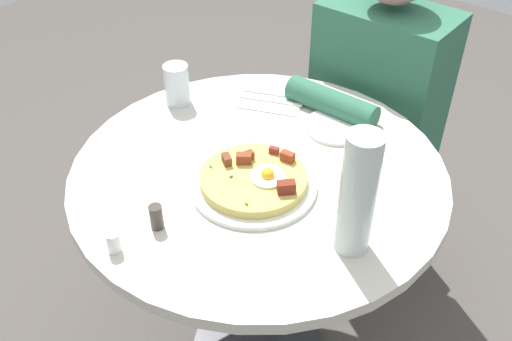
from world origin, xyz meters
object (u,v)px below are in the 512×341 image
breakfast_pizza (255,178)px  fork (274,94)px  dining_table (258,220)px  pepper_shaker (156,217)px  pizza_plate (253,185)px  knife (271,101)px  salt_shaker (113,242)px  bread_plate (336,127)px  water_bottle (358,195)px  water_glass (177,84)px  person_seated (371,133)px

breakfast_pizza → fork: 0.40m
dining_table → pepper_shaker: 0.35m
pizza_plate → breakfast_pizza: breakfast_pizza is taller
dining_table → pepper_shaker: (0.04, 0.29, 0.20)m
knife → salt_shaker: size_ratio=3.80×
bread_plate → water_bottle: water_bottle is taller
fork → water_glass: water_glass is taller
dining_table → fork: (0.17, -0.28, 0.18)m
knife → water_bottle: size_ratio=0.66×
pizza_plate → bread_plate: bearing=-93.6°
knife → salt_shaker: (-0.10, 0.64, 0.02)m
salt_shaker → pizza_plate: bearing=-105.6°
dining_table → pizza_plate: (-0.03, 0.06, 0.18)m
dining_table → breakfast_pizza: breakfast_pizza is taller
fork → salt_shaker: size_ratio=3.80×
person_seated → salt_shaker: person_seated is taller
fork → salt_shaker: salt_shaker is taller
dining_table → bread_plate: 0.32m
bread_plate → pepper_shaker: size_ratio=2.85×
pepper_shaker → breakfast_pizza: bearing=-108.4°
breakfast_pizza → bread_plate: size_ratio=1.48×
bread_plate → water_glass: 0.44m
salt_shaker → breakfast_pizza: bearing=-105.8°
bread_plate → fork: (0.22, -0.02, 0.00)m
dining_table → person_seated: (0.00, -0.59, -0.05)m
bread_plate → knife: bread_plate is taller
breakfast_pizza → bread_plate: breakfast_pizza is taller
bread_plate → salt_shaker: salt_shaker is taller
salt_shaker → pepper_shaker: size_ratio=0.82×
pizza_plate → pepper_shaker: bearing=71.8°
dining_table → breakfast_pizza: 0.21m
knife → pepper_shaker: bearing=79.0°
knife → fork: bearing=-90.0°
pizza_plate → bread_plate: pizza_plate is taller
pepper_shaker → salt_shaker: bearing=80.4°
salt_shaker → fork: bearing=-80.6°
pizza_plate → knife: size_ratio=1.62×
salt_shaker → pepper_shaker: bearing=-99.6°
knife → breakfast_pizza: bearing=99.0°
breakfast_pizza → salt_shaker: bearing=74.2°
fork → pepper_shaker: 0.58m
water_bottle → person_seated: bearing=-65.3°
breakfast_pizza → pepper_shaker: size_ratio=4.23×
pizza_plate → water_glass: (0.39, -0.15, 0.05)m
salt_shaker → water_glass: bearing=-58.1°
breakfast_pizza → knife: bearing=-58.0°
bread_plate → pepper_shaker: 0.55m
pizza_plate → breakfast_pizza: 0.02m
pizza_plate → water_glass: size_ratio=2.58×
water_glass → pizza_plate: bearing=159.1°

